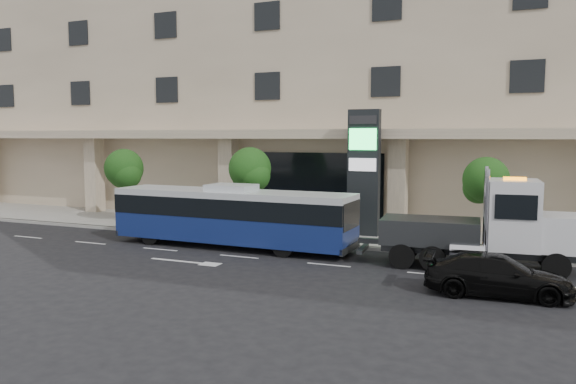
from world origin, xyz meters
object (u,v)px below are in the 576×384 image
object	(u,v)px
city_bus	(232,215)
black_sedan	(498,275)
signage_pylon	(364,172)
tow_truck	(491,228)

from	to	relation	value
city_bus	black_sedan	size ratio (longest dim) A/B	2.52
black_sedan	signage_pylon	bearing A→B (deg)	34.87
city_bus	black_sedan	xyz separation A→B (m)	(11.59, -3.69, -0.81)
tow_truck	black_sedan	world-z (taller)	tow_truck
city_bus	black_sedan	distance (m)	12.19
signage_pylon	tow_truck	bearing A→B (deg)	-37.15
signage_pylon	black_sedan	bearing A→B (deg)	-51.83
tow_truck	signage_pylon	bearing A→B (deg)	138.91
city_bus	tow_truck	size ratio (longest dim) A/B	1.34
city_bus	tow_truck	bearing A→B (deg)	0.96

